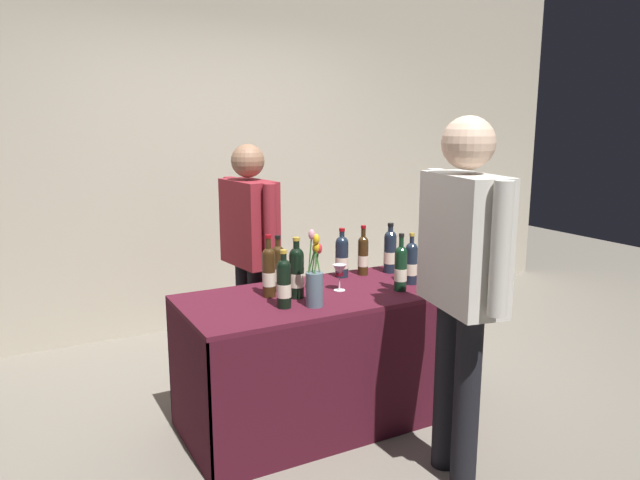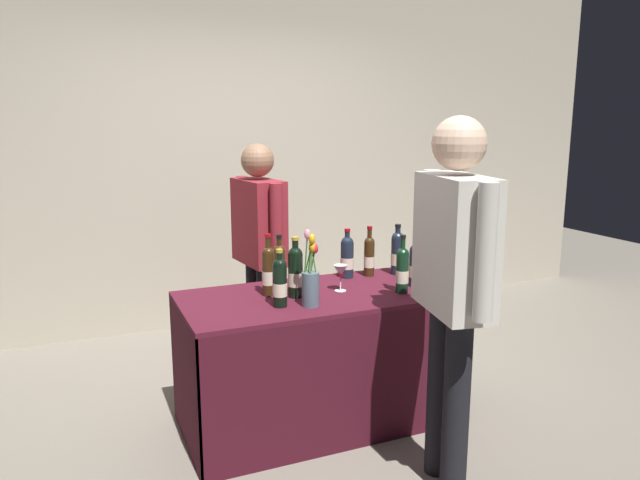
{
  "view_description": "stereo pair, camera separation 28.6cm",
  "coord_description": "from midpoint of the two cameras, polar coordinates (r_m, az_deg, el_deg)",
  "views": [
    {
      "loc": [
        -1.5,
        -2.79,
        1.7
      ],
      "look_at": [
        0.0,
        0.0,
        1.05
      ],
      "focal_mm": 33.56,
      "sensor_mm": 36.0,
      "label": 1
    },
    {
      "loc": [
        -1.24,
        -2.91,
        1.7
      ],
      "look_at": [
        0.0,
        0.0,
        1.05
      ],
      "focal_mm": 33.56,
      "sensor_mm": 36.0,
      "label": 2
    }
  ],
  "objects": [
    {
      "name": "flower_vase",
      "position": [
        3.04,
        1.81,
        -3.9
      ],
      "size": [
        0.09,
        0.09,
        0.4
      ],
      "color": "slate",
      "rests_on": "tasting_table"
    },
    {
      "name": "display_bottle_6",
      "position": [
        3.19,
        0.21,
        -3.02
      ],
      "size": [
        0.08,
        0.08,
        0.33
      ],
      "color": "black",
      "rests_on": "tasting_table"
    },
    {
      "name": "display_bottle_0",
      "position": [
        3.23,
        -2.42,
        -2.9
      ],
      "size": [
        0.07,
        0.07,
        0.34
      ],
      "color": "#38230F",
      "rests_on": "tasting_table"
    },
    {
      "name": "wine_glass_near_vendor",
      "position": [
        3.32,
        4.41,
        -3.08
      ],
      "size": [
        0.08,
        0.08,
        0.15
      ],
      "color": "silver",
      "rests_on": "tasting_table"
    },
    {
      "name": "display_bottle_3",
      "position": [
        3.65,
        6.96,
        -1.49
      ],
      "size": [
        0.07,
        0.07,
        0.31
      ],
      "color": "#38230F",
      "rests_on": "tasting_table"
    },
    {
      "name": "taster_foreground_right",
      "position": [
        2.74,
        15.57,
        -2.79
      ],
      "size": [
        0.3,
        0.64,
        1.71
      ],
      "rotation": [
        0.0,
        0.0,
        1.38
      ],
      "color": "black",
      "rests_on": "ground_plane"
    },
    {
      "name": "tasting_table",
      "position": [
        3.37,
        2.46,
        -8.95
      ],
      "size": [
        1.52,
        0.73,
        0.75
      ],
      "color": "#4C1423",
      "rests_on": "ground_plane"
    },
    {
      "name": "display_bottle_2",
      "position": [
        3.47,
        11.41,
        -2.34
      ],
      "size": [
        0.07,
        0.07,
        0.3
      ],
      "color": "#192333",
      "rests_on": "tasting_table"
    },
    {
      "name": "featured_wine_bottle",
      "position": [
        3.33,
        -1.44,
        -2.55
      ],
      "size": [
        0.07,
        0.07,
        0.31
      ],
      "color": "#38230F",
      "rests_on": "tasting_table"
    },
    {
      "name": "back_partition",
      "position": [
        4.99,
        -7.2,
        8.61
      ],
      "size": [
        7.3,
        0.12,
        2.91
      ],
      "primitive_type": "cube",
      "color": "#B2A893",
      "rests_on": "ground_plane"
    },
    {
      "name": "vendor_presenter",
      "position": [
        3.89,
        -3.74,
        -0.04
      ],
      "size": [
        0.26,
        0.59,
        1.54
      ],
      "rotation": [
        0.0,
        0.0,
        -1.44
      ],
      "color": "black",
      "rests_on": "ground_plane"
    },
    {
      "name": "display_bottle_1",
      "position": [
        3.04,
        -1.17,
        -4.02
      ],
      "size": [
        0.08,
        0.08,
        0.3
      ],
      "color": "black",
      "rests_on": "tasting_table"
    },
    {
      "name": "display_bottle_5",
      "position": [
        3.6,
        4.88,
        -1.59
      ],
      "size": [
        0.08,
        0.08,
        0.3
      ],
      "color": "#192333",
      "rests_on": "tasting_table"
    },
    {
      "name": "ground_plane",
      "position": [
        3.59,
        2.39,
        -16.77
      ],
      "size": [
        12.0,
        12.0,
        0.0
      ],
      "primitive_type": "plane",
      "color": "gray"
    },
    {
      "name": "display_bottle_7",
      "position": [
        3.33,
        10.31,
        -2.8
      ],
      "size": [
        0.07,
        0.07,
        0.32
      ],
      "color": "black",
      "rests_on": "tasting_table"
    },
    {
      "name": "display_bottle_4",
      "position": [
        3.72,
        9.58,
        -1.18
      ],
      "size": [
        0.08,
        0.08,
        0.31
      ],
      "color": "#192333",
      "rests_on": "tasting_table"
    }
  ]
}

